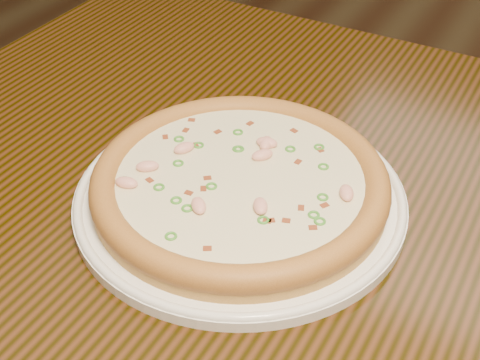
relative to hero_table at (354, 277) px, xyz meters
The scene contains 3 objects.
hero_table is the anchor object (origin of this frame).
plate 0.17m from the hero_table, 157.38° to the right, with size 0.35×0.35×0.02m.
pizza 0.18m from the hero_table, 157.39° to the right, with size 0.31×0.31×0.03m.
Camera 1 is at (0.31, -0.81, 1.21)m, focal length 50.00 mm.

